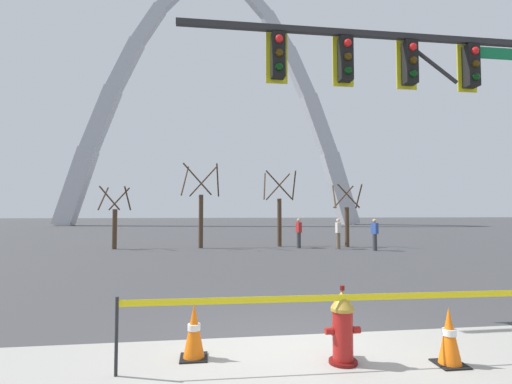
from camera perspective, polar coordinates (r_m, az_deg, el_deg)
name	(u,v)px	position (r m, az deg, el deg)	size (l,w,h in m)	color
ground_plane	(291,342)	(6.13, 5.27, -21.40)	(240.00, 240.00, 0.00)	#3D3D3F
fire_hydrant	(342,327)	(5.31, 12.77, -19.00)	(0.46, 0.48, 0.99)	#5E0F0D
caution_tape_barrier	(352,313)	(5.23, 14.07, -17.15)	(5.80, 0.15, 0.93)	#232326
traffic_cone_by_hydrant	(449,337)	(5.72, 26.88, -18.71)	(0.36, 0.36, 0.73)	black
traffic_cone_mid_sidewalk	(194,331)	(5.43, -9.24, -19.85)	(0.36, 0.36, 0.73)	black
traffic_signal_gantry	(429,94)	(9.01, 24.43, 13.16)	(7.82, 0.44, 6.00)	#232326
monument_arch	(214,112)	(58.99, -6.26, 11.81)	(44.60, 2.45, 38.81)	#B2B5BC
tree_far_left	(115,221)	(21.37, -20.33, -4.10)	(1.53, 1.54, 3.28)	#473323
tree_left_mid	(201,211)	(20.78, -8.23, -2.79)	(2.07, 2.08, 4.50)	#473323
tree_center_left	(279,213)	(21.63, 3.49, -3.14)	(1.95, 1.96, 4.22)	#473323
tree_center_right	(347,219)	(21.79, 13.39, -3.96)	(1.61, 1.62, 3.46)	#473323
pedestrian_walking_left	(299,233)	(20.75, 6.40, -6.07)	(0.28, 0.38, 1.59)	#38383D
pedestrian_standing_center	(338,233)	(20.59, 12.16, -6.04)	(0.22, 0.34, 1.59)	brown
pedestrian_walking_right	(375,234)	(20.18, 17.29, -6.04)	(0.30, 0.39, 1.59)	#38383D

